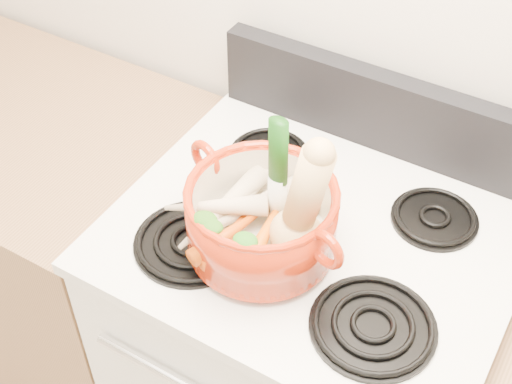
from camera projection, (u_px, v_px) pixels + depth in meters
The scene contains 20 objects.
stove_body at pixel (305, 364), 1.75m from camera, with size 0.76×0.65×0.92m, color white.
cooktop at pixel (317, 234), 1.41m from camera, with size 0.78×0.67×0.03m, color white.
control_backsplash at pixel (384, 112), 1.52m from camera, with size 0.76×0.05×0.18m, color black.
burner_front_left at pixel (191, 241), 1.37m from camera, with size 0.22×0.22×0.02m, color black.
burner_front_right at pixel (373, 325), 1.23m from camera, with size 0.22×0.22×0.02m, color black.
burner_back_left at pixel (269, 153), 1.55m from camera, with size 0.17×0.17×0.02m, color black.
burner_back_right at pixel (435, 217), 1.41m from camera, with size 0.17×0.17×0.02m, color black.
dutch_oven at pixel (262, 219), 1.30m from camera, with size 0.28×0.28×0.14m, color #A4230A.
pot_handle_left at pixel (205, 158), 1.35m from camera, with size 0.08×0.08×0.02m, color #A4230A.
pot_handle_right at pixel (326, 249), 1.19m from camera, with size 0.08×0.08×0.02m, color #A4230A.
squash at pixel (301, 203), 1.21m from camera, with size 0.10×0.10×0.25m, color #E3B374, non-canonical shape.
leek at pixel (278, 172), 1.27m from camera, with size 0.04×0.04×0.25m, color silver.
ginger at pixel (296, 199), 1.37m from camera, with size 0.08×0.06×0.05m, color tan.
parsnip_0 at pixel (246, 210), 1.34m from camera, with size 0.04×0.04×0.23m, color beige.
parsnip_1 at pixel (222, 208), 1.34m from camera, with size 0.05×0.05×0.22m, color beige.
parsnip_2 at pixel (253, 187), 1.37m from camera, with size 0.04×0.04×0.18m, color beige.
parsnip_3 at pixel (216, 205), 1.32m from camera, with size 0.04×0.04×0.20m, color beige.
carrot_0 at pixel (227, 240), 1.30m from camera, with size 0.03×0.03×0.15m, color #C63C09.
carrot_1 at pixel (228, 235), 1.29m from camera, with size 0.04×0.04×0.17m, color #BF5209.
carrot_2 at pixel (265, 235), 1.28m from camera, with size 0.03×0.03×0.18m, color #D9630A.
Camera 1 is at (0.38, 0.52, 1.98)m, focal length 50.00 mm.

